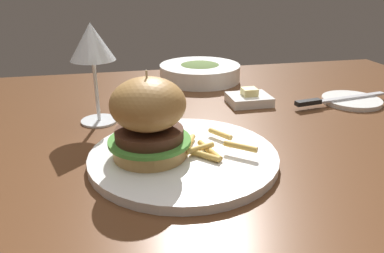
{
  "coord_description": "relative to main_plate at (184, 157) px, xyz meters",
  "views": [
    {
      "loc": [
        -0.17,
        -0.64,
        1.01
      ],
      "look_at": [
        -0.05,
        -0.1,
        0.78
      ],
      "focal_mm": 35.0,
      "sensor_mm": 36.0,
      "label": 1
    }
  ],
  "objects": [
    {
      "name": "dining_table",
      "position": [
        0.07,
        0.13,
        -0.09
      ],
      "size": [
        1.37,
        0.95,
        0.74
      ],
      "color": "#56331C",
      "rests_on": "ground"
    },
    {
      "name": "main_plate",
      "position": [
        0.0,
        0.0,
        0.0
      ],
      "size": [
        0.29,
        0.29,
        0.01
      ],
      "primitive_type": "cylinder",
      "color": "white",
      "rests_on": "dining_table"
    },
    {
      "name": "burger_sandwich",
      "position": [
        -0.05,
        0.0,
        0.07
      ],
      "size": [
        0.13,
        0.13,
        0.13
      ],
      "color": "tan",
      "rests_on": "main_plate"
    },
    {
      "name": "fries_pile",
      "position": [
        0.04,
        -0.0,
        0.01
      ],
      "size": [
        0.11,
        0.11,
        0.02
      ],
      "color": "gold",
      "rests_on": "main_plate"
    },
    {
      "name": "wine_glass",
      "position": [
        -0.13,
        0.2,
        0.14
      ],
      "size": [
        0.08,
        0.08,
        0.19
      ],
      "color": "silver",
      "rests_on": "dining_table"
    },
    {
      "name": "bread_plate",
      "position": [
        0.43,
        0.2,
        -0.0
      ],
      "size": [
        0.13,
        0.13,
        0.01
      ],
      "primitive_type": "cylinder",
      "color": "white",
      "rests_on": "dining_table"
    },
    {
      "name": "table_knife",
      "position": [
        0.38,
        0.19,
        0.01
      ],
      "size": [
        0.24,
        0.05,
        0.01
      ],
      "color": "silver",
      "rests_on": "bread_plate"
    },
    {
      "name": "butter_dish",
      "position": [
        0.2,
        0.24,
        0.0
      ],
      "size": [
        0.09,
        0.08,
        0.04
      ],
      "color": "white",
      "rests_on": "dining_table"
    },
    {
      "name": "soup_bowl",
      "position": [
        0.13,
        0.46,
        0.02
      ],
      "size": [
        0.22,
        0.22,
        0.05
      ],
      "color": "white",
      "rests_on": "dining_table"
    }
  ]
}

